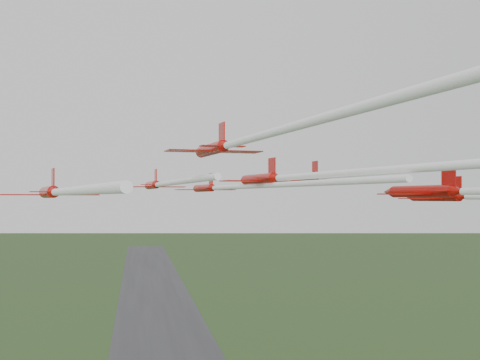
{
  "coord_description": "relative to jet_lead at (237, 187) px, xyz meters",
  "views": [
    {
      "loc": [
        -10.14,
        -85.87,
        52.77
      ],
      "look_at": [
        2.36,
        -5.44,
        54.96
      ],
      "focal_mm": 50.0,
      "sensor_mm": 36.0,
      "label": 1
    }
  ],
  "objects": [
    {
      "name": "runway",
      "position": [
        -2.52,
        201.63,
        -54.19
      ],
      "size": [
        38.0,
        900.0,
        0.04
      ],
      "primitive_type": "cube",
      "color": "#333335",
      "rests_on": "ground"
    },
    {
      "name": "jet_lead",
      "position": [
        0.0,
        0.0,
        0.0
      ],
      "size": [
        14.18,
        59.76,
        2.64
      ],
      "rotation": [
        0.0,
        0.0,
        0.17
      ],
      "color": "#AE0C07"
    },
    {
      "name": "jet_row2_left",
      "position": [
        -9.66,
        -6.29,
        0.2
      ],
      "size": [
        8.34,
        43.36,
        2.44
      ],
      "rotation": [
        0.0,
        0.0,
        0.11
      ],
      "color": "#AE0C07"
    },
    {
      "name": "jet_row2_right",
      "position": [
        12.72,
        -13.13,
        1.33
      ],
      "size": [
        12.9,
        68.13,
        2.66
      ],
      "rotation": [
        0.0,
        0.0,
        0.13
      ],
      "color": "#AE0C07"
    },
    {
      "name": "jet_row3_left",
      "position": [
        -19.55,
        -22.96,
        -0.88
      ],
      "size": [
        13.33,
        43.8,
        2.85
      ],
      "rotation": [
        0.0,
        0.0,
        0.22
      ],
      "color": "#AE0C07"
    },
    {
      "name": "jet_row3_mid",
      "position": [
        3.91,
        -21.31,
        0.73
      ],
      "size": [
        14.57,
        56.48,
        2.83
      ],
      "rotation": [
        0.0,
        0.0,
        0.19
      ],
      "color": "#AE0C07"
    },
    {
      "name": "jet_row4_left",
      "position": [
        -3.83,
        -46.04,
        2.69
      ],
      "size": [
        12.49,
        65.48,
        2.42
      ],
      "rotation": [
        0.0,
        0.0,
        0.14
      ],
      "color": "#AE0C07"
    }
  ]
}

